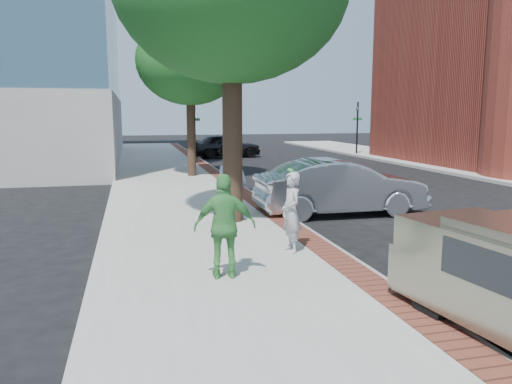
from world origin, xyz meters
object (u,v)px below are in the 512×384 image
object	(u,v)px
person_gray	(291,212)
person_green	(225,226)
bg_car	(225,146)
person_officer	(232,182)
sedan_silver	(340,187)
parking_meter	(290,185)

from	to	relation	value
person_gray	person_green	world-z (taller)	person_green
person_green	bg_car	size ratio (longest dim) A/B	0.38
person_officer	sedan_silver	bearing A→B (deg)	-121.33
bg_car	person_gray	bearing A→B (deg)	165.74
person_gray	person_officer	bearing A→B (deg)	-176.02
person_officer	bg_car	distance (m)	20.81
person_officer	bg_car	bearing A→B (deg)	-48.22
person_officer	person_green	size ratio (longest dim) A/B	1.08
sedan_silver	bg_car	size ratio (longest dim) A/B	1.05
person_officer	person_gray	bearing A→B (deg)	149.84
person_gray	parking_meter	bearing A→B (deg)	158.53
person_green	parking_meter	bearing A→B (deg)	-117.45
person_officer	parking_meter	bearing A→B (deg)	-174.27
person_gray	person_green	bearing A→B (deg)	-55.60
person_gray	bg_car	bearing A→B (deg)	168.61
person_gray	sedan_silver	size ratio (longest dim) A/B	0.33
person_gray	person_green	distance (m)	2.08
sedan_silver	bg_car	distance (m)	20.09
parking_meter	sedan_silver	distance (m)	2.74
person_green	sedan_silver	world-z (taller)	person_green
person_officer	person_green	world-z (taller)	person_officer
parking_meter	sedan_silver	xyz separation A→B (m)	(2.12, 1.70, -0.37)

